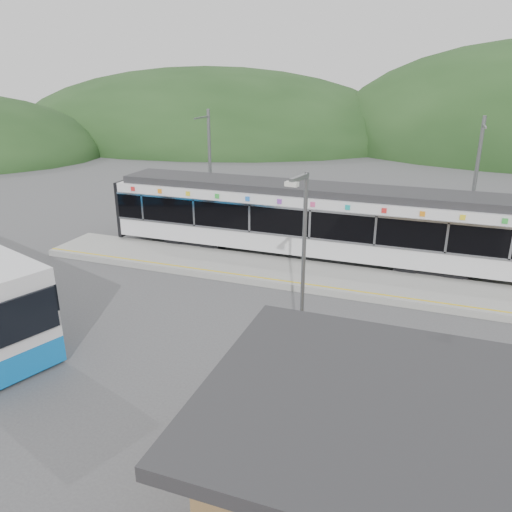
% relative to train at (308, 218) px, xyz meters
% --- Properties ---
extents(ground, '(120.00, 120.00, 0.00)m').
position_rel_train_xyz_m(ground, '(0.51, -6.00, -2.06)').
color(ground, '#4C4C4F').
rests_on(ground, ground).
extents(hills, '(146.00, 149.00, 26.00)m').
position_rel_train_xyz_m(hills, '(6.69, -0.71, -2.06)').
color(hills, '#1E3D19').
rests_on(hills, ground).
extents(platform, '(26.00, 3.20, 0.30)m').
position_rel_train_xyz_m(platform, '(0.51, -2.70, -1.91)').
color(platform, '#9E9E99').
rests_on(platform, ground).
extents(yellow_line, '(26.00, 0.10, 0.01)m').
position_rel_train_xyz_m(yellow_line, '(0.51, -4.00, -1.76)').
color(yellow_line, yellow).
rests_on(yellow_line, platform).
extents(train, '(20.44, 3.01, 3.74)m').
position_rel_train_xyz_m(train, '(0.00, 0.00, 0.00)').
color(train, black).
rests_on(train, ground).
extents(catenary_mast_west, '(0.18, 1.80, 7.00)m').
position_rel_train_xyz_m(catenary_mast_west, '(-6.49, 2.56, 1.58)').
color(catenary_mast_west, slate).
rests_on(catenary_mast_west, ground).
extents(catenary_mast_east, '(0.18, 1.80, 7.00)m').
position_rel_train_xyz_m(catenary_mast_east, '(7.51, 2.56, 1.58)').
color(catenary_mast_east, slate).
rests_on(catenary_mast_east, ground).
extents(station_shelter, '(9.20, 6.20, 3.00)m').
position_rel_train_xyz_m(station_shelter, '(6.50, -15.00, -0.51)').
color(station_shelter, olive).
rests_on(station_shelter, ground).
extents(lamp_post, '(0.38, 1.11, 6.23)m').
position_rel_train_xyz_m(lamp_post, '(2.38, -9.94, 1.65)').
color(lamp_post, slate).
rests_on(lamp_post, ground).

